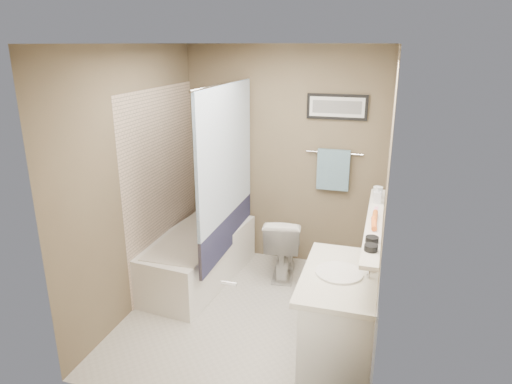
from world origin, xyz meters
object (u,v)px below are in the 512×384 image
(toilet, at_px, (283,245))
(candle_bowl_near, at_px, (371,248))
(hair_brush_front, at_px, (374,223))
(candle_bowl_far, at_px, (372,240))
(soap_bottle, at_px, (377,195))
(glass_jar, at_px, (378,192))
(bathtub, at_px, (197,257))
(vanity, at_px, (339,327))
(hair_brush_back, at_px, (375,217))

(toilet, distance_m, candle_bowl_near, 1.99)
(candle_bowl_near, distance_m, hair_brush_front, 0.43)
(candle_bowl_near, distance_m, candle_bowl_far, 0.14)
(toilet, relative_size, soap_bottle, 4.81)
(glass_jar, bearing_deg, bathtub, 177.34)
(toilet, bearing_deg, candle_bowl_near, 113.28)
(bathtub, distance_m, toilet, 0.93)
(bathtub, bearing_deg, vanity, -26.94)
(hair_brush_front, xyz_separation_m, glass_jar, (0.00, 0.68, 0.03))
(vanity, xyz_separation_m, soap_bottle, (0.19, 0.83, 0.79))
(candle_bowl_far, xyz_separation_m, glass_jar, (0.00, 0.98, 0.03))
(hair_brush_front, height_order, glass_jar, glass_jar)
(hair_brush_back, height_order, glass_jar, glass_jar)
(bathtub, relative_size, hair_brush_front, 6.82)
(bathtub, bearing_deg, candle_bowl_far, -24.40)
(vanity, relative_size, hair_brush_front, 4.09)
(candle_bowl_near, xyz_separation_m, candle_bowl_far, (0.00, 0.14, 0.00))
(toilet, height_order, hair_brush_front, hair_brush_front)
(bathtub, xyz_separation_m, vanity, (1.60, -1.05, 0.15))
(candle_bowl_near, relative_size, candle_bowl_far, 1.00)
(vanity, relative_size, soap_bottle, 6.38)
(glass_jar, bearing_deg, candle_bowl_far, -90.00)
(hair_brush_front, height_order, hair_brush_back, same)
(hair_brush_front, bearing_deg, hair_brush_back, 90.00)
(vanity, height_order, glass_jar, glass_jar)
(toilet, bearing_deg, bathtub, 15.87)
(candle_bowl_far, xyz_separation_m, hair_brush_back, (0.00, 0.44, 0.00))
(candle_bowl_far, relative_size, hair_brush_back, 0.41)
(hair_brush_back, xyz_separation_m, glass_jar, (0.00, 0.53, 0.03))
(candle_bowl_near, bearing_deg, vanity, 141.61)
(bathtub, xyz_separation_m, hair_brush_front, (1.79, -0.76, 0.89))
(bathtub, relative_size, candle_bowl_near, 16.67)
(bathtub, xyz_separation_m, candle_bowl_far, (1.79, -1.06, 0.89))
(vanity, distance_m, candle_bowl_far, 0.76)
(candle_bowl_far, distance_m, soap_bottle, 0.85)
(bathtub, bearing_deg, hair_brush_back, -12.75)
(toilet, relative_size, candle_bowl_near, 7.54)
(hair_brush_front, distance_m, glass_jar, 0.68)
(vanity, bearing_deg, bathtub, 144.23)
(toilet, xyz_separation_m, soap_bottle, (0.93, -0.58, 0.85))
(candle_bowl_far, relative_size, glass_jar, 0.90)
(candle_bowl_near, height_order, soap_bottle, soap_bottle)
(vanity, bearing_deg, candle_bowl_far, -6.05)
(toilet, relative_size, hair_brush_back, 3.09)
(candle_bowl_far, bearing_deg, vanity, 176.52)
(candle_bowl_near, xyz_separation_m, soap_bottle, (0.00, 0.98, 0.05))
(toilet, height_order, vanity, vanity)
(soap_bottle, bearing_deg, glass_jar, 90.00)
(bathtub, height_order, soap_bottle, soap_bottle)
(toilet, bearing_deg, soap_bottle, 140.48)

